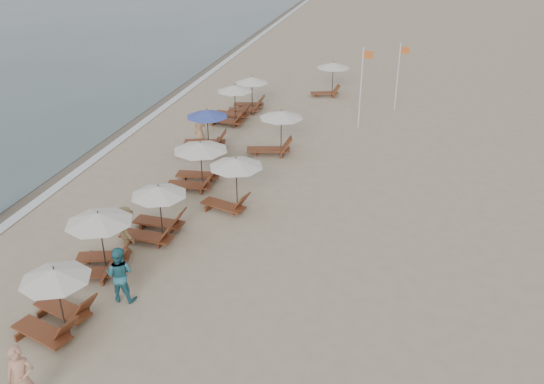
% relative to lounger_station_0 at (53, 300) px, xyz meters
% --- Properties ---
extents(ground, '(160.00, 160.00, 0.00)m').
position_rel_lounger_station_0_xyz_m(ground, '(5.70, 2.34, -1.00)').
color(ground, tan).
rests_on(ground, ground).
extents(wet_sand_band, '(3.20, 140.00, 0.01)m').
position_rel_lounger_station_0_xyz_m(wet_sand_band, '(-6.80, 12.34, -1.00)').
color(wet_sand_band, '#6B5E4C').
rests_on(wet_sand_band, ground).
extents(foam_line, '(0.50, 140.00, 0.02)m').
position_rel_lounger_station_0_xyz_m(foam_line, '(-5.50, 12.34, -0.99)').
color(foam_line, white).
rests_on(foam_line, ground).
extents(lounger_station_0, '(2.50, 2.34, 2.13)m').
position_rel_lounger_station_0_xyz_m(lounger_station_0, '(0.00, 0.00, 0.00)').
color(lounger_station_0, brown).
rests_on(lounger_station_0, ground).
extents(lounger_station_1, '(2.54, 2.25, 2.29)m').
position_rel_lounger_station_0_xyz_m(lounger_station_1, '(-0.25, 3.02, 0.19)').
color(lounger_station_1, brown).
rests_on(lounger_station_1, ground).
extents(lounger_station_2, '(2.53, 2.10, 2.11)m').
position_rel_lounger_station_0_xyz_m(lounger_station_2, '(0.62, 5.68, -0.00)').
color(lounger_station_2, brown).
rests_on(lounger_station_2, ground).
extents(lounger_station_3, '(2.73, 2.46, 2.08)m').
position_rel_lounger_station_0_xyz_m(lounger_station_3, '(0.59, 10.23, 0.09)').
color(lounger_station_3, brown).
rests_on(lounger_station_3, ground).
extents(lounger_station_4, '(2.71, 2.48, 2.27)m').
position_rel_lounger_station_0_xyz_m(lounger_station_4, '(-0.54, 14.09, -0.00)').
color(lounger_station_4, brown).
rests_on(lounger_station_4, ground).
extents(lounger_station_5, '(2.65, 2.17, 2.23)m').
position_rel_lounger_station_0_xyz_m(lounger_station_5, '(-0.57, 18.82, -0.03)').
color(lounger_station_5, brown).
rests_on(lounger_station_5, ground).
extents(lounger_station_6, '(2.46, 2.14, 2.14)m').
position_rel_lounger_station_0_xyz_m(lounger_station_6, '(-0.11, 21.09, 0.03)').
color(lounger_station_6, brown).
rests_on(lounger_station_6, ground).
extents(inland_station_0, '(2.68, 2.24, 2.22)m').
position_rel_lounger_station_0_xyz_m(inland_station_0, '(2.75, 8.43, 0.39)').
color(inland_station_0, brown).
rests_on(inland_station_0, ground).
extents(inland_station_1, '(2.90, 2.24, 2.22)m').
position_rel_lounger_station_0_xyz_m(inland_station_1, '(3.08, 14.70, 0.27)').
color(inland_station_1, brown).
rests_on(inland_station_1, ground).
extents(inland_station_2, '(2.62, 2.24, 2.22)m').
position_rel_lounger_station_0_xyz_m(inland_station_2, '(4.25, 25.44, 0.44)').
color(inland_station_2, brown).
rests_on(inland_station_2, ground).
extents(beachgoer_near, '(0.81, 0.68, 1.88)m').
position_rel_lounger_station_0_xyz_m(beachgoer_near, '(0.98, -2.85, -0.06)').
color(beachgoer_near, tan).
rests_on(beachgoer_near, ground).
extents(beachgoer_mid_a, '(0.96, 0.77, 1.89)m').
position_rel_lounger_station_0_xyz_m(beachgoer_mid_a, '(1.21, 1.75, -0.06)').
color(beachgoer_mid_a, teal).
rests_on(beachgoer_mid_a, ground).
extents(beachgoer_mid_b, '(1.31, 1.28, 1.80)m').
position_rel_lounger_station_0_xyz_m(beachgoer_mid_b, '(0.10, 4.39, -0.10)').
color(beachgoer_mid_b, olive).
rests_on(beachgoer_mid_b, ground).
extents(beachgoer_far_b, '(0.85, 0.90, 1.54)m').
position_rel_lounger_station_0_xyz_m(beachgoer_far_b, '(-1.25, 15.52, -0.23)').
color(beachgoer_far_b, tan).
rests_on(beachgoer_far_b, ground).
extents(flag_pole_near, '(0.59, 0.08, 4.57)m').
position_rel_lounger_station_0_xyz_m(flag_pole_near, '(6.84, 19.64, 1.53)').
color(flag_pole_near, silver).
rests_on(flag_pole_near, ground).
extents(flag_pole_far, '(0.60, 0.08, 4.08)m').
position_rel_lounger_station_0_xyz_m(flag_pole_far, '(8.70, 23.55, 1.27)').
color(flag_pole_far, silver).
rests_on(flag_pole_far, ground).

